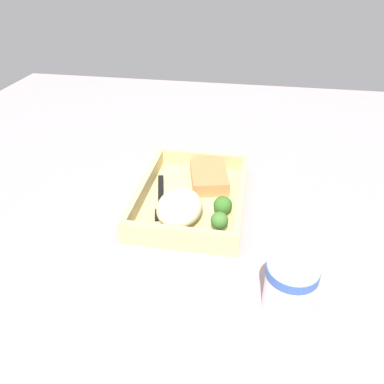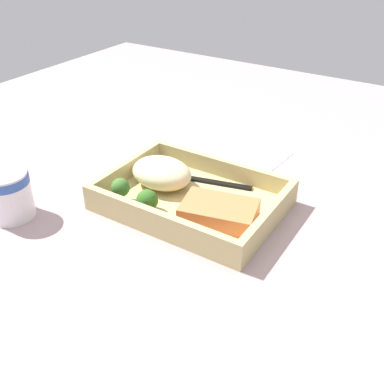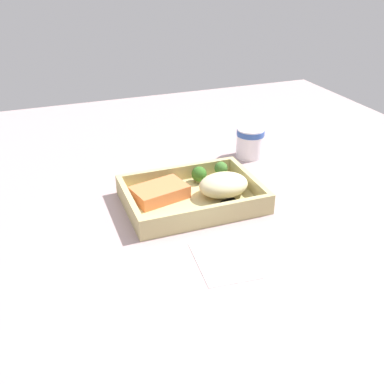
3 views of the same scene
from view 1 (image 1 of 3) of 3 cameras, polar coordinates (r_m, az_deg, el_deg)
The scene contains 10 objects.
ground_plane at distance 75.70cm, azimuth 0.00°, elevation -2.34°, with size 160.00×160.00×2.00cm, color #A38A8B.
takeout_tray at distance 74.78cm, azimuth 0.00°, elevation -1.35°, with size 28.51×20.49×1.20cm, color tan.
tray_rim at distance 73.54cm, azimuth 0.00°, elevation 0.08°, with size 28.51×20.49×3.25cm.
salmon_fillet at distance 78.78cm, azimuth 2.60°, elevation 2.31°, with size 11.32×7.30×2.80cm, color #E57845.
mashed_potatoes at distance 67.70cm, azimuth -1.93°, elevation -2.34°, with size 10.86×8.21×4.95cm, color beige.
broccoli_floret_1 at distance 69.26cm, azimuth 4.72°, elevation -2.06°, with size 3.48×3.48×3.76cm.
broccoli_floret_2 at distance 64.62cm, azimuth 4.20°, elevation -4.43°, with size 3.06×3.06×4.11cm.
fork at distance 74.00cm, azimuth -4.78°, elevation -1.12°, with size 15.73×5.42×0.44cm.
paper_cup at distance 54.60cm, azimuth 14.73°, elevation -13.33°, with size 7.18×7.18×7.81cm.
receipt_slip at distance 81.99cm, azimuth -14.25°, elevation 0.53°, with size 9.72×12.98×0.24cm, color white.
Camera 1 is at (60.63, 10.66, 43.05)cm, focal length 35.00 mm.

